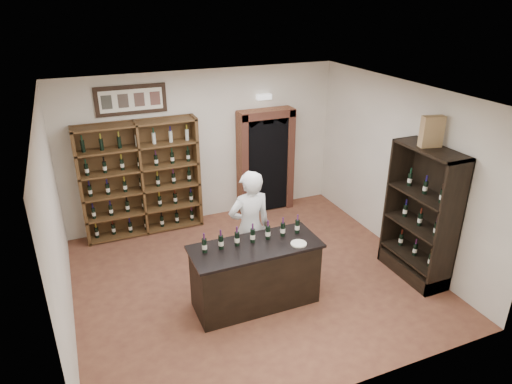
% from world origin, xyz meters
% --- Properties ---
extents(floor, '(5.50, 5.50, 0.00)m').
position_xyz_m(floor, '(0.00, 0.00, 0.00)').
color(floor, brown).
rests_on(floor, ground).
extents(ceiling, '(5.50, 5.50, 0.00)m').
position_xyz_m(ceiling, '(0.00, 0.00, 3.00)').
color(ceiling, white).
rests_on(ceiling, wall_back).
extents(wall_back, '(5.50, 0.04, 3.00)m').
position_xyz_m(wall_back, '(0.00, 2.50, 1.50)').
color(wall_back, white).
rests_on(wall_back, ground).
extents(wall_left, '(0.04, 5.00, 3.00)m').
position_xyz_m(wall_left, '(-2.75, 0.00, 1.50)').
color(wall_left, white).
rests_on(wall_left, ground).
extents(wall_right, '(0.04, 5.00, 3.00)m').
position_xyz_m(wall_right, '(2.75, 0.00, 1.50)').
color(wall_right, white).
rests_on(wall_right, ground).
extents(wine_shelf, '(2.20, 0.38, 2.20)m').
position_xyz_m(wine_shelf, '(-1.30, 2.33, 1.10)').
color(wine_shelf, '#4E331A').
rests_on(wine_shelf, ground).
extents(framed_picture, '(1.25, 0.04, 0.52)m').
position_xyz_m(framed_picture, '(-1.30, 2.47, 2.55)').
color(framed_picture, black).
rests_on(framed_picture, wall_back).
extents(arched_doorway, '(1.17, 0.35, 2.17)m').
position_xyz_m(arched_doorway, '(1.25, 2.33, 1.14)').
color(arched_doorway, black).
rests_on(arched_doorway, ground).
extents(emergency_light, '(0.30, 0.10, 0.10)m').
position_xyz_m(emergency_light, '(1.25, 2.42, 2.40)').
color(emergency_light, white).
rests_on(emergency_light, wall_back).
extents(tasting_counter, '(1.88, 0.78, 1.00)m').
position_xyz_m(tasting_counter, '(-0.20, -0.60, 0.49)').
color(tasting_counter, black).
rests_on(tasting_counter, ground).
extents(counter_bottle_0, '(0.07, 0.07, 0.30)m').
position_xyz_m(counter_bottle_0, '(-0.92, -0.50, 1.11)').
color(counter_bottle_0, black).
rests_on(counter_bottle_0, tasting_counter).
extents(counter_bottle_1, '(0.07, 0.07, 0.30)m').
position_xyz_m(counter_bottle_1, '(-0.68, -0.50, 1.11)').
color(counter_bottle_1, black).
rests_on(counter_bottle_1, tasting_counter).
extents(counter_bottle_2, '(0.07, 0.07, 0.30)m').
position_xyz_m(counter_bottle_2, '(-0.44, -0.50, 1.11)').
color(counter_bottle_2, black).
rests_on(counter_bottle_2, tasting_counter).
extents(counter_bottle_3, '(0.07, 0.07, 0.30)m').
position_xyz_m(counter_bottle_3, '(-0.20, -0.50, 1.11)').
color(counter_bottle_3, black).
rests_on(counter_bottle_3, tasting_counter).
extents(counter_bottle_4, '(0.07, 0.07, 0.30)m').
position_xyz_m(counter_bottle_4, '(0.04, -0.50, 1.11)').
color(counter_bottle_4, black).
rests_on(counter_bottle_4, tasting_counter).
extents(counter_bottle_5, '(0.07, 0.07, 0.30)m').
position_xyz_m(counter_bottle_5, '(0.28, -0.50, 1.11)').
color(counter_bottle_5, black).
rests_on(counter_bottle_5, tasting_counter).
extents(counter_bottle_6, '(0.07, 0.07, 0.30)m').
position_xyz_m(counter_bottle_6, '(0.52, -0.50, 1.11)').
color(counter_bottle_6, black).
rests_on(counter_bottle_6, tasting_counter).
extents(side_cabinet, '(0.48, 1.20, 2.20)m').
position_xyz_m(side_cabinet, '(2.52, -0.90, 0.75)').
color(side_cabinet, black).
rests_on(side_cabinet, ground).
extents(shopkeeper, '(0.70, 0.47, 1.89)m').
position_xyz_m(shopkeeper, '(-0.04, 0.02, 0.95)').
color(shopkeeper, white).
rests_on(shopkeeper, ground).
extents(plate, '(0.23, 0.23, 0.02)m').
position_xyz_m(plate, '(0.38, -0.81, 1.01)').
color(plate, white).
rests_on(plate, tasting_counter).
extents(wine_crate, '(0.35, 0.21, 0.46)m').
position_xyz_m(wine_crate, '(2.50, -0.83, 2.43)').
color(wine_crate, tan).
rests_on(wine_crate, side_cabinet).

